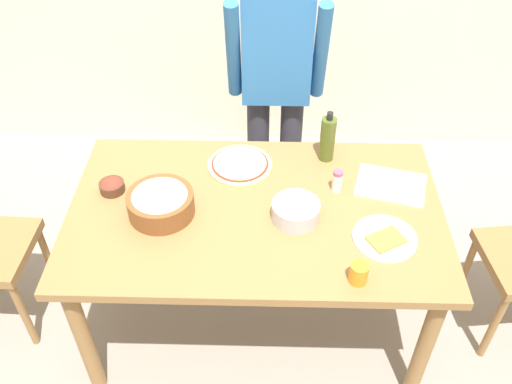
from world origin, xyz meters
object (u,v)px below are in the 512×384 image
dining_table (256,224)px  cup_orange (359,273)px  pizza_raw_on_board (240,165)px  plate_with_slice (385,238)px  olive_oil_bottle (328,139)px  cutting_board_white (391,185)px  salt_shaker (337,181)px  small_sauce_bowl (112,186)px  mixing_bowl_steel (296,211)px  person_cook (276,81)px  popcorn_bowl (160,202)px

dining_table → cup_orange: cup_orange is taller
dining_table → pizza_raw_on_board: (-0.08, 0.29, 0.10)m
plate_with_slice → olive_oil_bottle: bearing=111.0°
cutting_board_white → pizza_raw_on_board: bearing=169.6°
olive_oil_bottle → cup_orange: bearing=-84.7°
dining_table → salt_shaker: bearing=20.0°
pizza_raw_on_board → dining_table: bearing=-74.2°
plate_with_slice → dining_table: bearing=162.1°
dining_table → small_sauce_bowl: (-0.64, 0.10, 0.12)m
dining_table → plate_with_slice: bearing=-17.9°
mixing_bowl_steel → olive_oil_bottle: 0.45m
dining_table → small_sauce_bowl: size_ratio=14.55×
person_cook → pizza_raw_on_board: (-0.16, -0.47, -0.17)m
cutting_board_white → cup_orange: bearing=-110.9°
dining_table → small_sauce_bowl: bearing=171.2°
plate_with_slice → small_sauce_bowl: size_ratio=2.36×
dining_table → pizza_raw_on_board: 0.31m
person_cook → pizza_raw_on_board: person_cook is taller
person_cook → popcorn_bowl: 0.93m
cup_orange → cutting_board_white: 0.58m
small_sauce_bowl → pizza_raw_on_board: bearing=18.6°
pizza_raw_on_board → popcorn_bowl: bearing=-134.5°
olive_oil_bottle → cutting_board_white: olive_oil_bottle is taller
small_sauce_bowl → salt_shaker: bearing=1.7°
small_sauce_bowl → olive_oil_bottle: (0.96, 0.26, 0.08)m
popcorn_bowl → olive_oil_bottle: size_ratio=1.09×
person_cook → popcorn_bowl: bearing=-121.3°
popcorn_bowl → mixing_bowl_steel: 0.56m
plate_with_slice → salt_shaker: bearing=119.8°
mixing_bowl_steel → cup_orange: cup_orange is taller
person_cook → plate_with_slice: size_ratio=6.23×
mixing_bowl_steel → small_sauce_bowl: (-0.80, 0.15, -0.01)m
plate_with_slice → small_sauce_bowl: (-1.16, 0.27, 0.02)m
small_sauce_bowl → cutting_board_white: 1.24m
popcorn_bowl → olive_oil_bottle: bearing=28.6°
small_sauce_bowl → salt_shaker: salt_shaker is taller
pizza_raw_on_board → mixing_bowl_steel: size_ratio=1.50×
cup_orange → cutting_board_white: (0.21, 0.54, -0.04)m
small_sauce_bowl → popcorn_bowl: bearing=-29.2°
dining_table → plate_with_slice: (0.52, -0.17, 0.10)m
cup_orange → pizza_raw_on_board: bearing=125.3°
dining_table → person_cook: (0.08, 0.76, 0.27)m
salt_shaker → cup_orange: bearing=-85.8°
dining_table → person_cook: size_ratio=0.99×
person_cook → plate_with_slice: person_cook is taller
plate_with_slice → cup_orange: cup_orange is taller
dining_table → popcorn_bowl: 0.43m
person_cook → plate_with_slice: 1.04m
plate_with_slice → salt_shaker: salt_shaker is taller
pizza_raw_on_board → cup_orange: bearing=-54.7°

